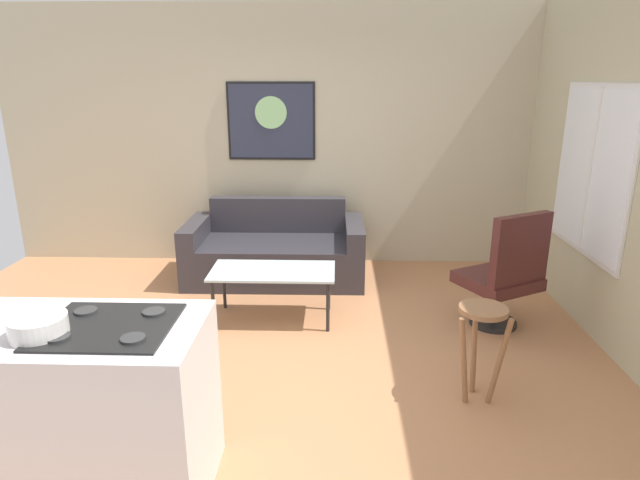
% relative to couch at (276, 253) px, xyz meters
% --- Properties ---
extents(ground, '(6.40, 6.40, 0.04)m').
position_rel_couch_xyz_m(ground, '(0.14, -1.83, -0.30)').
color(ground, '#B77A50').
extents(back_wall, '(6.40, 0.05, 2.80)m').
position_rel_couch_xyz_m(back_wall, '(0.14, 0.60, 1.12)').
color(back_wall, '#BDB293').
rests_on(back_wall, ground).
extents(right_wall, '(0.05, 6.40, 2.80)m').
position_rel_couch_xyz_m(right_wall, '(2.76, -1.53, 1.12)').
color(right_wall, '#BBB38E').
rests_on(right_wall, ground).
extents(couch, '(1.84, 0.92, 0.80)m').
position_rel_couch_xyz_m(couch, '(0.00, 0.00, 0.00)').
color(couch, '#302E34').
rests_on(couch, ground).
extents(coffee_table, '(1.07, 0.53, 0.46)m').
position_rel_couch_xyz_m(coffee_table, '(0.09, -1.03, 0.15)').
color(coffee_table, silver).
rests_on(coffee_table, ground).
extents(armchair, '(0.76, 0.75, 1.02)m').
position_rel_couch_xyz_m(armchair, '(2.04, -1.16, 0.22)').
color(armchair, black).
rests_on(armchair, ground).
extents(bar_stool, '(0.35, 0.35, 0.66)m').
position_rel_couch_xyz_m(bar_stool, '(1.57, -2.21, 0.23)').
color(bar_stool, '#90623F').
rests_on(bar_stool, ground).
extents(kitchen_counter, '(1.35, 0.68, 0.95)m').
position_rel_couch_xyz_m(kitchen_counter, '(-0.67, -3.09, 0.19)').
color(kitchen_counter, silver).
rests_on(kitchen_counter, ground).
extents(mixing_bowl, '(0.25, 0.25, 0.10)m').
position_rel_couch_xyz_m(mixing_bowl, '(-0.70, -3.19, 0.69)').
color(mixing_bowl, silver).
rests_on(mixing_bowl, kitchen_counter).
extents(wall_painting, '(0.95, 0.03, 0.83)m').
position_rel_couch_xyz_m(wall_painting, '(-0.08, 0.56, 1.32)').
color(wall_painting, black).
extents(window, '(0.03, 1.28, 1.39)m').
position_rel_couch_xyz_m(window, '(2.72, -0.93, 1.04)').
color(window, silver).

